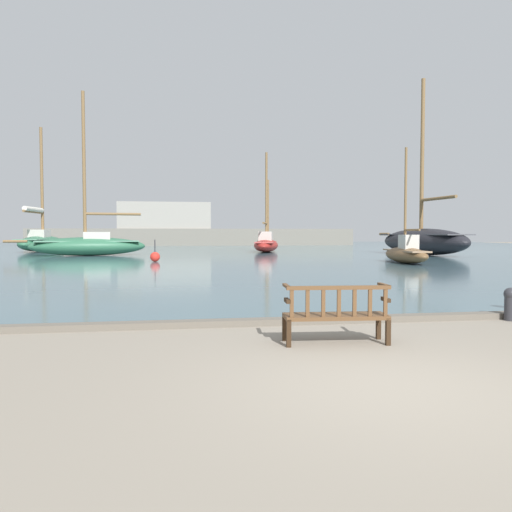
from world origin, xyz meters
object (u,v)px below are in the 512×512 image
Objects in this scene: sailboat_far_port at (266,243)px; sailboat_mid_starboard at (42,241)px; sailboat_far_starboard at (89,244)px; park_bench at (336,313)px; sailboat_mid_port at (423,240)px; mooring_bollard at (510,302)px; channel_buoy at (155,257)px; sailboat_nearest_starboard at (406,253)px.

sailboat_mid_starboard is at bearing 166.76° from sailboat_far_port.
sailboat_mid_starboard is (-5.61, 9.49, 0.07)m from sailboat_far_starboard.
park_bench is 31.51m from sailboat_mid_port.
park_bench is 4.26m from mooring_bollard.
channel_buoy reaches higher than park_bench.
park_bench is at bearing -119.77° from sailboat_mid_port.
sailboat_far_port is 12.88m from sailboat_mid_port.
channel_buoy is at bearing 111.12° from mooring_bollard.
park_bench is 0.26× the size of sailboat_nearest_starboard.
sailboat_mid_port is at bearing 60.23° from park_bench.
sailboat_mid_starboard is (-14.34, 39.31, 0.52)m from park_bench.
sailboat_nearest_starboard is 17.42m from sailboat_far_port.
sailboat_far_starboard is 31.13m from mooring_bollard.
park_bench is at bearing -98.35° from sailboat_far_port.
sailboat_far_starboard is at bearing 120.82° from channel_buoy.
sailboat_far_starboard is 21.99m from sailboat_nearest_starboard.
sailboat_mid_starboard is 42.10m from mooring_bollard.
sailboat_far_starboard is 1.06× the size of sailboat_mid_starboard.
sailboat_far_starboard reaches higher than sailboat_far_port.
park_bench is at bearing -73.67° from sailboat_far_starboard.
sailboat_nearest_starboard is at bearing -121.94° from sailboat_mid_port.
sailboat_nearest_starboard is 0.73× the size of sailboat_far_port.
sailboat_mid_starboard is 32.28m from sailboat_mid_port.
sailboat_far_port is at bearing 144.95° from sailboat_mid_port.
park_bench is 41.85m from sailboat_mid_starboard.
mooring_bollard is at bearing -65.82° from sailboat_far_starboard.
sailboat_far_starboard is at bearing -160.42° from sailboat_far_port.
sailboat_far_starboard reaches higher than mooring_bollard.
sailboat_mid_port is at bearing 65.84° from mooring_bollard.
sailboat_mid_starboard is 8.77× the size of channel_buoy.
mooring_bollard is at bearing -109.25° from sailboat_nearest_starboard.
mooring_bollard is (-5.78, -16.53, -0.28)m from sailboat_nearest_starboard.
park_bench is 0.14× the size of sailboat_far_starboard.
sailboat_far_starboard is at bearing 147.38° from sailboat_nearest_starboard.
sailboat_far_starboard is 0.90× the size of sailboat_mid_port.
mooring_bollard is at bearing -114.16° from sailboat_mid_port.
sailboat_far_starboard is 1.87× the size of sailboat_nearest_starboard.
channel_buoy is at bearing -123.28° from sailboat_far_port.
sailboat_mid_port is at bearing 17.23° from channel_buoy.
sailboat_mid_port is (24.37, -2.47, 0.26)m from sailboat_far_starboard.
sailboat_mid_starboard is 19.97m from sailboat_far_port.
sailboat_mid_starboard is 1.29× the size of sailboat_far_port.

